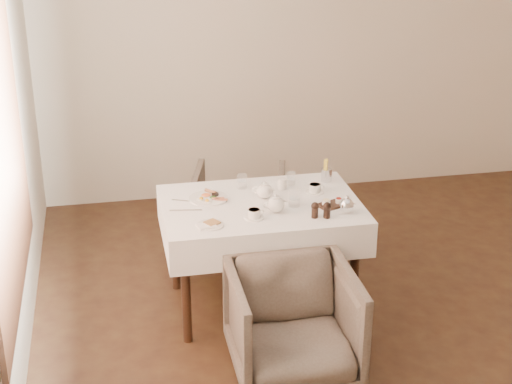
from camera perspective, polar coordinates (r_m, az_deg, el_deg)
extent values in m
plane|color=black|center=(5.16, 9.76, -10.24)|extent=(5.00, 5.00, 0.00)
plane|color=beige|center=(6.84, 3.17, 11.62)|extent=(4.50, 0.00, 4.50)
cube|color=black|center=(5.07, 0.36, -1.18)|extent=(1.20, 0.80, 0.04)
cube|color=white|center=(5.11, 0.36, -2.03)|extent=(1.28, 0.88, 0.23)
cylinder|color=black|center=(5.47, -5.93, -3.73)|extent=(0.06, 0.06, 0.70)
cylinder|color=black|center=(5.65, 5.04, -2.77)|extent=(0.06, 0.06, 0.70)
cylinder|color=black|center=(4.87, -5.12, -7.28)|extent=(0.06, 0.06, 0.70)
cylinder|color=black|center=(5.07, 7.15, -6.04)|extent=(0.06, 0.06, 0.70)
imported|color=#4C4037|center=(4.59, 2.71, -9.50)|extent=(0.71, 0.73, 0.66)
imported|color=#4C4037|center=(6.00, -1.24, -1.38)|extent=(0.84, 0.85, 0.64)
cylinder|color=white|center=(5.13, -3.49, -0.46)|extent=(0.25, 0.25, 0.01)
ellipsoid|color=#D26025|center=(5.16, -3.66, -0.16)|extent=(0.06, 0.06, 0.02)
cylinder|color=brown|center=(5.19, -3.31, 0.04)|extent=(0.08, 0.08, 0.02)
cylinder|color=black|center=(5.16, -2.99, -0.17)|extent=(0.05, 0.05, 0.01)
cube|color=maroon|center=(5.09, -2.66, -0.50)|extent=(0.09, 0.05, 0.01)
ellipsoid|color=#264C19|center=(5.12, -3.13, -0.36)|extent=(0.05, 0.04, 0.02)
cylinder|color=white|center=(4.76, -3.32, -2.40)|extent=(0.16, 0.16, 0.01)
cube|color=brown|center=(4.76, -3.23, -2.24)|extent=(0.11, 0.11, 0.01)
cube|color=white|center=(4.74, -3.62, -2.47)|extent=(0.12, 0.10, 0.01)
cylinder|color=white|center=(5.27, 1.92, 0.61)|extent=(0.08, 0.08, 0.07)
cylinder|color=white|center=(4.85, -0.14, -1.88)|extent=(0.12, 0.12, 0.01)
cylinder|color=white|center=(4.83, -0.14, -1.56)|extent=(0.08, 0.08, 0.05)
cylinder|color=#A7714B|center=(4.82, -0.14, -1.30)|extent=(0.07, 0.07, 0.00)
cylinder|color=white|center=(5.23, 4.29, -0.01)|extent=(0.12, 0.12, 0.01)
cylinder|color=white|center=(5.22, 4.30, 0.30)|extent=(0.10, 0.10, 0.05)
cylinder|color=#A7714B|center=(5.21, 4.31, 0.55)|extent=(0.07, 0.07, 0.00)
cylinder|color=silver|center=(5.28, -1.03, 0.78)|extent=(0.07, 0.07, 0.09)
cylinder|color=silver|center=(5.00, 2.79, -0.48)|extent=(0.08, 0.08, 0.10)
cylinder|color=silver|center=(5.34, 2.56, 1.00)|extent=(0.07, 0.07, 0.09)
cube|color=black|center=(5.04, 5.53, -0.95)|extent=(0.20, 0.17, 0.02)
cylinder|color=white|center=(5.02, 5.13, -0.75)|extent=(0.05, 0.05, 0.03)
cylinder|color=maroon|center=(5.05, 6.03, -0.63)|extent=(0.04, 0.04, 0.03)
cylinder|color=silver|center=(5.41, 5.14, 1.25)|extent=(0.08, 0.08, 0.09)
cube|color=silver|center=(5.10, -5.06, -0.66)|extent=(0.19, 0.10, 0.00)
cube|color=silver|center=(4.97, -5.13, -1.33)|extent=(0.21, 0.05, 0.00)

